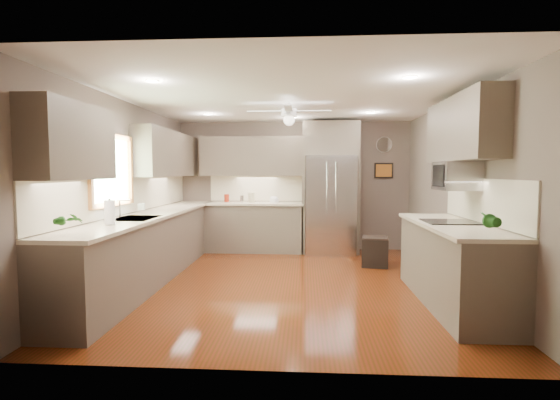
# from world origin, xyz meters

# --- Properties ---
(floor) EXTENTS (5.00, 5.00, 0.00)m
(floor) POSITION_xyz_m (0.00, 0.00, 0.00)
(floor) COLOR #482309
(floor) RESTS_ON ground
(ceiling) EXTENTS (5.00, 5.00, 0.00)m
(ceiling) POSITION_xyz_m (0.00, 0.00, 2.50)
(ceiling) COLOR white
(ceiling) RESTS_ON ground
(wall_back) EXTENTS (4.50, 0.00, 4.50)m
(wall_back) POSITION_xyz_m (0.00, 2.50, 1.25)
(wall_back) COLOR #65574D
(wall_back) RESTS_ON ground
(wall_front) EXTENTS (4.50, 0.00, 4.50)m
(wall_front) POSITION_xyz_m (0.00, -2.50, 1.25)
(wall_front) COLOR #65574D
(wall_front) RESTS_ON ground
(wall_left) EXTENTS (0.00, 5.00, 5.00)m
(wall_left) POSITION_xyz_m (-2.25, 0.00, 1.25)
(wall_left) COLOR #65574D
(wall_left) RESTS_ON ground
(wall_right) EXTENTS (0.00, 5.00, 5.00)m
(wall_right) POSITION_xyz_m (2.25, 0.00, 1.25)
(wall_right) COLOR #65574D
(wall_right) RESTS_ON ground
(canister_a) EXTENTS (0.10, 0.10, 0.15)m
(canister_a) POSITION_xyz_m (-1.28, 2.22, 1.02)
(canister_a) COLOR maroon
(canister_a) RESTS_ON back_run
(canister_b) EXTENTS (0.11, 0.11, 0.12)m
(canister_b) POSITION_xyz_m (-0.98, 2.24, 1.01)
(canister_b) COLOR silver
(canister_b) RESTS_ON back_run
(canister_c) EXTENTS (0.15, 0.15, 0.20)m
(canister_c) POSITION_xyz_m (-0.80, 2.20, 1.03)
(canister_c) COLOR #B5AF88
(canister_c) RESTS_ON back_run
(soap_bottle) EXTENTS (0.11, 0.11, 0.19)m
(soap_bottle) POSITION_xyz_m (-2.06, 0.04, 1.04)
(soap_bottle) COLOR white
(soap_bottle) RESTS_ON left_run
(potted_plant_left) EXTENTS (0.18, 0.15, 0.28)m
(potted_plant_left) POSITION_xyz_m (-1.96, -1.89, 1.08)
(potted_plant_left) COLOR #1F5A19
(potted_plant_left) RESTS_ON left_run
(potted_plant_right) EXTENTS (0.18, 0.15, 0.30)m
(potted_plant_right) POSITION_xyz_m (1.89, -1.75, 1.09)
(potted_plant_right) COLOR #1F5A19
(potted_plant_right) RESTS_ON right_run
(bowl) EXTENTS (0.25, 0.25, 0.05)m
(bowl) POSITION_xyz_m (-0.36, 2.21, 0.96)
(bowl) COLOR #B5AF88
(bowl) RESTS_ON back_run
(left_run) EXTENTS (0.65, 4.70, 1.45)m
(left_run) POSITION_xyz_m (-1.95, 0.15, 0.48)
(left_run) COLOR brown
(left_run) RESTS_ON ground
(back_run) EXTENTS (1.85, 0.65, 1.45)m
(back_run) POSITION_xyz_m (-0.72, 2.20, 0.48)
(back_run) COLOR brown
(back_run) RESTS_ON ground
(uppers) EXTENTS (4.50, 4.70, 0.95)m
(uppers) POSITION_xyz_m (-0.74, 0.71, 1.87)
(uppers) COLOR brown
(uppers) RESTS_ON wall_left
(window) EXTENTS (0.05, 1.12, 0.92)m
(window) POSITION_xyz_m (-2.22, -0.50, 1.55)
(window) COLOR #BFF2B2
(window) RESTS_ON wall_left
(sink) EXTENTS (0.50, 0.70, 0.32)m
(sink) POSITION_xyz_m (-1.93, -0.50, 0.91)
(sink) COLOR silver
(sink) RESTS_ON left_run
(refrigerator) EXTENTS (1.06, 0.75, 2.45)m
(refrigerator) POSITION_xyz_m (0.70, 2.16, 1.19)
(refrigerator) COLOR silver
(refrigerator) RESTS_ON ground
(right_run) EXTENTS (0.70, 2.20, 1.45)m
(right_run) POSITION_xyz_m (1.93, -0.80, 0.48)
(right_run) COLOR brown
(right_run) RESTS_ON ground
(microwave) EXTENTS (0.43, 0.55, 0.34)m
(microwave) POSITION_xyz_m (2.03, -0.55, 1.48)
(microwave) COLOR silver
(microwave) RESTS_ON wall_right
(ceiling_fan) EXTENTS (1.18, 1.18, 0.32)m
(ceiling_fan) POSITION_xyz_m (-0.00, 0.30, 2.33)
(ceiling_fan) COLOR white
(ceiling_fan) RESTS_ON ceiling
(recessed_lights) EXTENTS (2.84, 3.14, 0.01)m
(recessed_lights) POSITION_xyz_m (-0.04, 0.40, 2.49)
(recessed_lights) COLOR white
(recessed_lights) RESTS_ON ceiling
(wall_clock) EXTENTS (0.30, 0.03, 0.30)m
(wall_clock) POSITION_xyz_m (1.75, 2.48, 2.05)
(wall_clock) COLOR white
(wall_clock) RESTS_ON wall_back
(framed_print) EXTENTS (0.36, 0.03, 0.30)m
(framed_print) POSITION_xyz_m (1.75, 2.48, 1.55)
(framed_print) COLOR black
(framed_print) RESTS_ON wall_back
(stool) EXTENTS (0.47, 0.47, 0.48)m
(stool) POSITION_xyz_m (1.36, 1.07, 0.24)
(stool) COLOR black
(stool) RESTS_ON ground
(paper_towel) EXTENTS (0.11, 0.11, 0.29)m
(paper_towel) POSITION_xyz_m (-1.93, -1.16, 1.08)
(paper_towel) COLOR white
(paper_towel) RESTS_ON left_run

